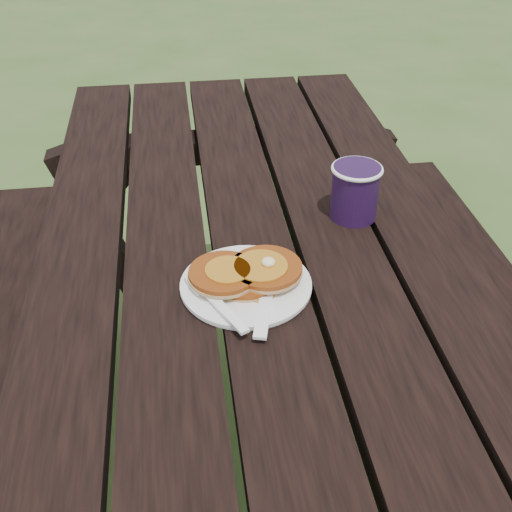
{
  "coord_description": "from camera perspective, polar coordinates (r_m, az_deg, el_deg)",
  "views": [
    {
      "loc": [
        -0.12,
        -0.83,
        1.39
      ],
      "look_at": [
        -0.01,
        -0.01,
        0.8
      ],
      "focal_mm": 45.0,
      "sensor_mm": 36.0,
      "label": 1
    }
  ],
  "objects": [
    {
      "name": "picnic_table",
      "position": [
        1.32,
        0.27,
        -14.99
      ],
      "size": [
        1.36,
        1.8,
        0.75
      ],
      "color": "black",
      "rests_on": "ground"
    },
    {
      "name": "pancake_stack",
      "position": [
        1.02,
        -0.87,
        -1.48
      ],
      "size": [
        0.18,
        0.12,
        0.04
      ],
      "rotation": [
        0.0,
        0.0,
        0.34
      ],
      "color": "#863B0F",
      "rests_on": "plate"
    },
    {
      "name": "fork",
      "position": [
        0.96,
        -2.72,
        -4.95
      ],
      "size": [
        0.1,
        0.16,
        0.01
      ],
      "primitive_type": null,
      "rotation": [
        0.0,
        0.0,
        0.45
      ],
      "color": "white",
      "rests_on": "plate"
    },
    {
      "name": "knife",
      "position": [
        0.99,
        0.89,
        -3.82
      ],
      "size": [
        0.06,
        0.18,
        0.0
      ],
      "primitive_type": "cube",
      "rotation": [
        0.0,
        0.0,
        -0.25
      ],
      "color": "white",
      "rests_on": "plate"
    },
    {
      "name": "coffee_cup",
      "position": [
        1.19,
        8.81,
        5.91
      ],
      "size": [
        0.09,
        0.09,
        0.1
      ],
      "rotation": [
        0.0,
        0.0,
        -0.27
      ],
      "color": "#220E32",
      "rests_on": "picnic_table"
    },
    {
      "name": "plate",
      "position": [
        1.03,
        -0.9,
        -2.65
      ],
      "size": [
        0.25,
        0.25,
        0.01
      ],
      "primitive_type": "cylinder",
      "rotation": [
        0.0,
        0.0,
        -0.26
      ],
      "color": "white",
      "rests_on": "picnic_table"
    }
  ]
}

